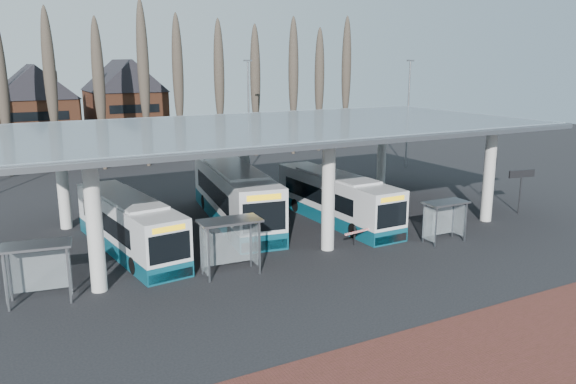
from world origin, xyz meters
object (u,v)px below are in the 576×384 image
shelter_0 (38,259)px  shelter_2 (444,212)px  bus_2 (335,199)px  shelter_1 (229,234)px  bus_1 (234,196)px  bus_0 (129,225)px

shelter_0 → shelter_2: size_ratio=1.16×
bus_2 → shelter_1: bus_2 is taller
bus_1 → bus_2: (5.71, -2.95, -0.22)m
bus_1 → shelter_2: size_ratio=5.09×
bus_0 → bus_1: bearing=13.2°
bus_0 → shelter_1: size_ratio=3.67×
bus_1 → shelter_0: size_ratio=4.40×
bus_1 → bus_2: bearing=-18.6°
bus_0 → shelter_2: size_ratio=4.31×
shelter_1 → shelter_2: (12.54, -1.14, -0.27)m
shelter_2 → bus_1: bearing=134.3°
bus_2 → shelter_0: 18.43m
bus_1 → shelter_1: (-3.78, -8.31, 0.30)m
bus_2 → shelter_2: size_ratio=4.34×
shelter_0 → shelter_1: 8.39m
bus_0 → shelter_0: size_ratio=3.73×
shelter_1 → bus_1: bearing=68.9°
bus_1 → shelter_0: (-12.13, -7.53, 0.21)m
shelter_1 → bus_0: bearing=125.2°
shelter_0 → shelter_2: shelter_0 is taller
shelter_2 → bus_2: bearing=116.6°
shelter_1 → bus_2: bearing=32.8°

